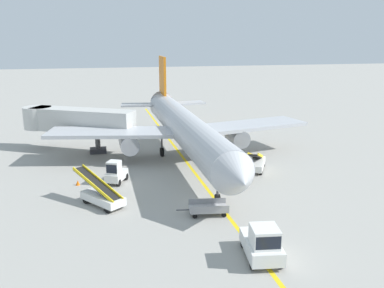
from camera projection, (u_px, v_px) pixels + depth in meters
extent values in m
plane|color=#9E9B93|center=(209.00, 205.00, 31.83)|extent=(300.00, 300.00, 0.00)
cube|color=yellow|center=(202.00, 182.00, 36.71)|extent=(1.30, 80.00, 0.01)
cylinder|color=#B2B5BA|center=(186.00, 128.00, 42.55)|extent=(3.68, 30.04, 3.30)
cone|color=#B2B5BA|center=(239.00, 179.00, 27.31)|extent=(3.26, 2.44, 3.23)
cone|color=#B2B5BA|center=(160.00, 101.00, 57.88)|extent=(3.17, 2.84, 3.14)
cube|color=#B2B5BA|center=(248.00, 125.00, 45.75)|extent=(13.65, 7.15, 0.36)
cylinder|color=gray|center=(237.00, 137.00, 44.69)|extent=(1.94, 3.22, 1.90)
cube|color=#B2B5BA|center=(112.00, 132.00, 42.37)|extent=(13.61, 6.86, 0.36)
cylinder|color=gray|center=(129.00, 143.00, 42.05)|extent=(1.94, 3.22, 1.90)
cube|color=orange|center=(163.00, 76.00, 54.70)|extent=(0.33, 4.00, 5.20)
cube|color=#B2B5BA|center=(185.00, 103.00, 55.92)|extent=(5.47, 2.96, 0.24)
cube|color=#B2B5BA|center=(141.00, 105.00, 54.57)|extent=(5.44, 2.84, 0.24)
cylinder|color=#4C4C51|center=(218.00, 182.00, 32.21)|extent=(0.20, 0.20, 3.12)
cylinder|color=black|center=(217.00, 197.00, 32.53)|extent=(0.36, 0.56, 0.56)
cylinder|color=#4C4C51|center=(201.00, 140.00, 45.40)|extent=(0.20, 0.20, 3.12)
cylinder|color=black|center=(201.00, 149.00, 45.68)|extent=(0.36, 0.96, 0.96)
cylinder|color=#4C4C51|center=(162.00, 142.00, 44.41)|extent=(0.20, 0.20, 3.12)
cylinder|color=black|center=(162.00, 152.00, 44.69)|extent=(0.36, 0.96, 0.96)
cube|color=black|center=(229.00, 165.00, 29.10)|extent=(2.82, 1.04, 0.60)
cube|color=beige|center=(82.00, 120.00, 45.73)|extent=(11.77, 8.05, 2.50)
cylinder|color=beige|center=(38.00, 118.00, 47.25)|extent=(3.20, 3.20, 2.50)
cylinder|color=#59595B|center=(98.00, 142.00, 45.86)|extent=(0.56, 0.56, 2.35)
cube|color=#333338|center=(98.00, 150.00, 46.09)|extent=(1.80, 1.40, 0.50)
cube|color=silver|center=(261.00, 246.00, 24.12)|extent=(2.37, 3.82, 0.80)
cube|color=silver|center=(265.00, 236.00, 23.28)|extent=(1.72, 1.81, 1.10)
cube|color=black|center=(268.00, 243.00, 22.53)|extent=(1.42, 0.27, 0.77)
cylinder|color=black|center=(281.00, 263.00, 23.08)|extent=(0.30, 0.62, 0.60)
cylinder|color=black|center=(252.00, 264.00, 22.94)|extent=(0.30, 0.62, 0.60)
cylinder|color=black|center=(269.00, 241.00, 25.51)|extent=(0.30, 0.62, 0.60)
cylinder|color=black|center=(243.00, 242.00, 25.37)|extent=(0.30, 0.62, 0.60)
cube|color=silver|center=(116.00, 175.00, 36.56)|extent=(2.23, 2.73, 0.70)
cube|color=silver|center=(114.00, 167.00, 35.94)|extent=(1.41, 1.43, 1.10)
cube|color=black|center=(112.00, 169.00, 35.45)|extent=(0.91, 0.50, 0.77)
cylinder|color=black|center=(119.00, 183.00, 35.74)|extent=(0.46, 0.64, 0.60)
cylinder|color=black|center=(107.00, 182.00, 35.99)|extent=(0.46, 0.64, 0.60)
cylinder|color=black|center=(126.00, 177.00, 37.32)|extent=(0.46, 0.64, 0.60)
cylinder|color=black|center=(115.00, 176.00, 37.57)|extent=(0.46, 0.64, 0.60)
cube|color=silver|center=(103.00, 198.00, 31.55)|extent=(3.47, 3.95, 0.60)
cylinder|color=black|center=(86.00, 200.00, 32.00)|extent=(0.53, 0.61, 0.60)
cylinder|color=black|center=(99.00, 195.00, 32.94)|extent=(0.53, 0.61, 0.60)
cylinder|color=black|center=(107.00, 209.00, 30.32)|extent=(0.53, 0.61, 0.60)
cylinder|color=black|center=(121.00, 204.00, 31.26)|extent=(0.53, 0.61, 0.60)
cube|color=black|center=(97.00, 185.00, 31.69)|extent=(3.69, 4.55, 1.76)
cube|color=yellow|center=(92.00, 185.00, 31.33)|extent=(3.05, 4.08, 1.84)
cube|color=yellow|center=(102.00, 182.00, 31.99)|extent=(3.05, 4.08, 1.84)
cube|color=silver|center=(256.00, 164.00, 40.04)|extent=(3.09, 4.06, 0.60)
cylinder|color=black|center=(261.00, 172.00, 38.71)|extent=(0.47, 0.63, 0.60)
cylinder|color=black|center=(248.00, 170.00, 39.03)|extent=(0.47, 0.63, 0.60)
cylinder|color=black|center=(264.00, 163.00, 41.20)|extent=(0.47, 0.63, 0.60)
cylinder|color=black|center=(251.00, 162.00, 41.52)|extent=(0.47, 0.63, 0.60)
cube|color=black|center=(256.00, 156.00, 39.24)|extent=(3.11, 4.84, 1.76)
cube|color=yellow|center=(260.00, 155.00, 39.10)|extent=(2.40, 4.49, 1.84)
cube|color=yellow|center=(251.00, 155.00, 39.32)|extent=(2.40, 4.49, 1.84)
cube|color=#A5A5A8|center=(208.00, 209.00, 30.01)|extent=(2.97, 1.85, 0.16)
cube|color=#4C4C51|center=(183.00, 210.00, 29.85)|extent=(0.90, 0.20, 0.08)
cylinder|color=#4C4C51|center=(177.00, 210.00, 29.81)|extent=(0.12, 0.12, 0.05)
cube|color=gray|center=(210.00, 210.00, 29.22)|extent=(2.78, 0.42, 0.50)
cube|color=gray|center=(207.00, 202.00, 30.67)|extent=(2.78, 0.42, 0.50)
cylinder|color=black|center=(195.00, 216.00, 29.40)|extent=(0.37, 0.17, 0.36)
cylinder|color=black|center=(193.00, 209.00, 30.56)|extent=(0.37, 0.17, 0.36)
cylinder|color=black|center=(224.00, 215.00, 29.59)|extent=(0.37, 0.17, 0.36)
cylinder|color=black|center=(221.00, 208.00, 30.75)|extent=(0.37, 0.17, 0.36)
cylinder|color=#26262D|center=(243.00, 178.00, 36.65)|extent=(0.24, 0.24, 0.85)
cube|color=yellow|center=(243.00, 170.00, 36.47)|extent=(0.36, 0.22, 0.56)
sphere|color=#9E7051|center=(243.00, 166.00, 36.37)|extent=(0.20, 0.20, 0.20)
sphere|color=yellow|center=(243.00, 165.00, 36.36)|extent=(0.24, 0.24, 0.24)
cone|color=orange|center=(78.00, 183.00, 36.00)|extent=(0.36, 0.36, 0.44)
cone|color=orange|center=(225.00, 163.00, 41.74)|extent=(0.36, 0.36, 0.44)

